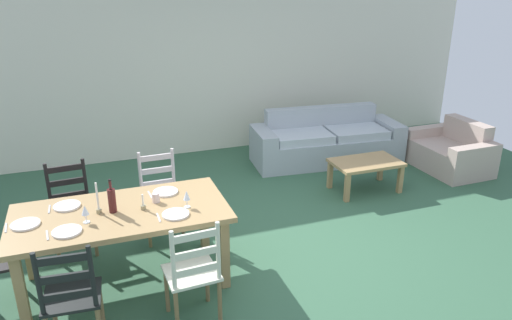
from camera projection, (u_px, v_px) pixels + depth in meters
name	position (u px, v px, depth m)	size (l,w,h in m)	color
ground_plane	(275.00, 247.00, 5.21)	(9.60, 9.60, 0.02)	#345D42
wall_far	(198.00, 68.00, 7.62)	(9.60, 0.16, 2.70)	silver
dining_table	(121.00, 219.00, 4.38)	(1.90, 0.96, 0.75)	#A58353
dining_chair_near_left	(71.00, 297.00, 3.62)	(0.45, 0.43, 0.96)	black
dining_chair_near_right	(193.00, 273.00, 3.92)	(0.44, 0.42, 0.96)	beige
dining_chair_far_left	(71.00, 209.00, 4.99)	(0.45, 0.43, 0.96)	black
dining_chair_far_right	(160.00, 196.00, 5.29)	(0.43, 0.41, 0.96)	beige
dinner_plate_near_left	(67.00, 231.00, 3.98)	(0.24, 0.24, 0.02)	white
fork_near_left	(47.00, 235.00, 3.94)	(0.02, 0.17, 0.01)	silver
dinner_plate_near_right	(176.00, 214.00, 4.27)	(0.24, 0.24, 0.02)	white
fork_near_right	(159.00, 217.00, 4.22)	(0.02, 0.17, 0.01)	silver
dinner_plate_far_left	(67.00, 206.00, 4.42)	(0.24, 0.24, 0.02)	white
fork_far_left	(49.00, 209.00, 4.37)	(0.02, 0.17, 0.01)	silver
dinner_plate_far_right	(166.00, 192.00, 4.71)	(0.24, 0.24, 0.02)	white
fork_far_right	(150.00, 195.00, 4.66)	(0.02, 0.17, 0.01)	silver
dinner_plate_head_west	(25.00, 224.00, 4.10)	(0.24, 0.24, 0.02)	white
fork_head_west	(6.00, 228.00, 4.05)	(0.02, 0.17, 0.01)	silver
wine_bottle	(112.00, 200.00, 4.29)	(0.07, 0.07, 0.32)	#471919
wine_glass_near_left	(85.00, 211.00, 4.11)	(0.06, 0.06, 0.16)	white
wine_glass_near_right	(187.00, 196.00, 4.38)	(0.06, 0.06, 0.16)	white
coffee_cup_primary	(156.00, 198.00, 4.50)	(0.07, 0.07, 0.09)	beige
candle_tall	(98.00, 204.00, 4.28)	(0.05, 0.05, 0.29)	#998C66
candle_short	(143.00, 205.00, 4.36)	(0.05, 0.05, 0.15)	#998C66
couch	(325.00, 142.00, 7.55)	(2.34, 1.00, 0.80)	#A0A9AF
coffee_table	(366.00, 166.00, 6.45)	(0.90, 0.56, 0.42)	#A58353
armchair_upholstered	(452.00, 152.00, 7.23)	(0.82, 1.17, 0.72)	#B8A093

